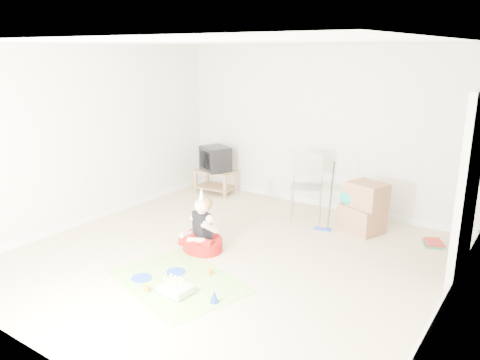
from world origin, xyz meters
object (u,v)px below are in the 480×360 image
Objects in this scene: crt_tv at (215,159)px; seated_woman at (202,237)px; birthday_cake at (176,290)px; folding_chair at (307,187)px; tv_stand at (216,180)px; cardboard_boxes at (363,208)px.

seated_woman is at bearing -31.52° from crt_tv.
crt_tv reaches higher than birthday_cake.
folding_chair is 2.91m from birthday_cake.
birthday_cake is at bearing -34.28° from crt_tv.
crt_tv is (0.00, -0.00, 0.39)m from tv_stand.
seated_woman is 2.53× the size of birthday_cake.
crt_tv is at bearing 174.87° from cardboard_boxes.
folding_chair reaches higher than seated_woman.
tv_stand is 0.39m from crt_tv.
seated_woman is (1.38, -2.08, -0.07)m from tv_stand.
birthday_cake is (1.88, -3.14, -0.21)m from tv_stand.
tv_stand is 2.16× the size of birthday_cake.
folding_chair reaches higher than tv_stand.
folding_chair is at bearing 17.08° from crt_tv.
folding_chair is (1.96, -0.27, -0.14)m from crt_tv.
crt_tv is 2.54m from seated_woman.
folding_chair is at bearing 88.39° from birthday_cake.
tv_stand is 0.85× the size of seated_woman.
birthday_cake is at bearing -91.61° from folding_chair.
tv_stand is 0.68× the size of folding_chair.
seated_woman is at bearing -128.86° from cardboard_boxes.
folding_chair is at bearing 72.44° from seated_woman.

